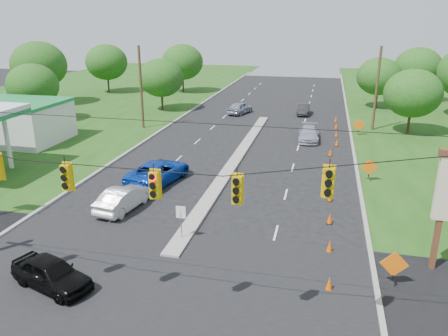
# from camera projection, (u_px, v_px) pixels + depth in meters

# --- Properties ---
(ground) EXTENTS (160.00, 160.00, 0.00)m
(ground) POSITION_uv_depth(u_px,v_px,m) (138.00, 305.00, 18.74)
(ground) COLOR black
(ground) RESTS_ON ground
(cross_street) EXTENTS (160.00, 14.00, 0.02)m
(cross_street) POSITION_uv_depth(u_px,v_px,m) (138.00, 305.00, 18.74)
(cross_street) COLOR black
(cross_street) RESTS_ON ground
(curb_left) EXTENTS (0.25, 110.00, 0.16)m
(curb_left) POSITION_uv_depth(u_px,v_px,m) (164.00, 129.00, 48.55)
(curb_left) COLOR gray
(curb_left) RESTS_ON ground
(curb_right) EXTENTS (0.25, 110.00, 0.16)m
(curb_right) POSITION_uv_depth(u_px,v_px,m) (351.00, 140.00, 44.21)
(curb_right) COLOR gray
(curb_right) RESTS_ON ground
(median) EXTENTS (1.00, 34.00, 0.18)m
(median) POSITION_uv_depth(u_px,v_px,m) (236.00, 160.00, 38.09)
(median) COLOR gray
(median) RESTS_ON ground
(median_sign) EXTENTS (0.55, 0.06, 2.05)m
(median_sign) POSITION_uv_depth(u_px,v_px,m) (181.00, 216.00, 23.80)
(median_sign) COLOR gray
(median_sign) RESTS_ON ground
(signal_span) EXTENTS (25.60, 0.32, 9.00)m
(signal_span) POSITION_uv_depth(u_px,v_px,m) (117.00, 209.00, 16.22)
(signal_span) COLOR #422D1C
(signal_span) RESTS_ON ground
(utility_pole_far_left) EXTENTS (0.28, 0.28, 9.00)m
(utility_pole_far_left) POSITION_uv_depth(u_px,v_px,m) (141.00, 88.00, 47.61)
(utility_pole_far_left) COLOR #422D1C
(utility_pole_far_left) RESTS_ON ground
(utility_pole_far_right) EXTENTS (0.28, 0.28, 9.00)m
(utility_pole_far_right) POSITION_uv_depth(u_px,v_px,m) (377.00, 89.00, 46.84)
(utility_pole_far_right) COLOR #422D1C
(utility_pole_far_right) RESTS_ON ground
(cone_0) EXTENTS (0.32, 0.32, 0.70)m
(cone_0) POSITION_uv_depth(u_px,v_px,m) (329.00, 284.00, 19.68)
(cone_0) COLOR #F55500
(cone_0) RESTS_ON ground
(cone_1) EXTENTS (0.32, 0.32, 0.70)m
(cone_1) POSITION_uv_depth(u_px,v_px,m) (330.00, 246.00, 22.90)
(cone_1) COLOR #F55500
(cone_1) RESTS_ON ground
(cone_2) EXTENTS (0.32, 0.32, 0.70)m
(cone_2) POSITION_uv_depth(u_px,v_px,m) (330.00, 218.00, 26.12)
(cone_2) COLOR #F55500
(cone_2) RESTS_ON ground
(cone_3) EXTENTS (0.32, 0.32, 0.70)m
(cone_3) POSITION_uv_depth(u_px,v_px,m) (330.00, 196.00, 29.35)
(cone_3) COLOR #F55500
(cone_3) RESTS_ON ground
(cone_4) EXTENTS (0.32, 0.32, 0.70)m
(cone_4) POSITION_uv_depth(u_px,v_px,m) (330.00, 179.00, 32.57)
(cone_4) COLOR #F55500
(cone_4) RESTS_ON ground
(cone_5) EXTENTS (0.32, 0.32, 0.70)m
(cone_5) POSITION_uv_depth(u_px,v_px,m) (330.00, 164.00, 35.80)
(cone_5) COLOR #F55500
(cone_5) RESTS_ON ground
(cone_6) EXTENTS (0.32, 0.32, 0.70)m
(cone_6) POSITION_uv_depth(u_px,v_px,m) (330.00, 152.00, 39.02)
(cone_6) COLOR #F55500
(cone_6) RESTS_ON ground
(cone_7) EXTENTS (0.32, 0.32, 0.70)m
(cone_7) POSITION_uv_depth(u_px,v_px,m) (337.00, 142.00, 42.12)
(cone_7) COLOR #F55500
(cone_7) RESTS_ON ground
(cone_8) EXTENTS (0.32, 0.32, 0.70)m
(cone_8) POSITION_uv_depth(u_px,v_px,m) (336.00, 134.00, 45.34)
(cone_8) COLOR #F55500
(cone_8) RESTS_ON ground
(cone_9) EXTENTS (0.32, 0.32, 0.70)m
(cone_9) POSITION_uv_depth(u_px,v_px,m) (336.00, 126.00, 48.56)
(cone_9) COLOR #F55500
(cone_9) RESTS_ON ground
(cone_10) EXTENTS (0.32, 0.32, 0.70)m
(cone_10) POSITION_uv_depth(u_px,v_px,m) (336.00, 119.00, 51.79)
(cone_10) COLOR #F55500
(cone_10) RESTS_ON ground
(work_sign_0) EXTENTS (1.27, 0.58, 1.37)m
(work_sign_0) POSITION_uv_depth(u_px,v_px,m) (394.00, 265.00, 19.75)
(work_sign_0) COLOR black
(work_sign_0) RESTS_ON ground
(work_sign_1) EXTENTS (1.27, 0.58, 1.37)m
(work_sign_1) POSITION_uv_depth(u_px,v_px,m) (369.00, 168.00, 32.65)
(work_sign_1) COLOR black
(work_sign_1) RESTS_ON ground
(work_sign_2) EXTENTS (1.27, 0.58, 1.37)m
(work_sign_2) POSITION_uv_depth(u_px,v_px,m) (359.00, 126.00, 45.55)
(work_sign_2) COLOR black
(work_sign_2) RESTS_ON ground
(tree_2) EXTENTS (5.88, 5.88, 6.86)m
(tree_2) POSITION_uv_depth(u_px,v_px,m) (33.00, 85.00, 50.56)
(tree_2) COLOR black
(tree_2) RESTS_ON ground
(tree_3) EXTENTS (7.56, 7.56, 8.82)m
(tree_3) POSITION_uv_depth(u_px,v_px,m) (39.00, 65.00, 60.66)
(tree_3) COLOR black
(tree_3) RESTS_ON ground
(tree_4) EXTENTS (6.72, 6.72, 7.84)m
(tree_4) POSITION_uv_depth(u_px,v_px,m) (107.00, 62.00, 71.06)
(tree_4) COLOR black
(tree_4) RESTS_ON ground
(tree_5) EXTENTS (5.88, 5.88, 6.86)m
(tree_5) POSITION_uv_depth(u_px,v_px,m) (161.00, 78.00, 57.19)
(tree_5) COLOR black
(tree_5) RESTS_ON ground
(tree_6) EXTENTS (6.72, 6.72, 7.84)m
(tree_6) POSITION_uv_depth(u_px,v_px,m) (182.00, 62.00, 71.24)
(tree_6) COLOR black
(tree_6) RESTS_ON ground
(tree_9) EXTENTS (5.88, 5.88, 6.86)m
(tree_9) POSITION_uv_depth(u_px,v_px,m) (413.00, 93.00, 45.22)
(tree_9) COLOR black
(tree_9) RESTS_ON ground
(tree_11) EXTENTS (6.72, 6.72, 7.84)m
(tree_11) POSITION_uv_depth(u_px,v_px,m) (418.00, 67.00, 63.50)
(tree_11) COLOR black
(tree_11) RESTS_ON ground
(tree_12) EXTENTS (5.88, 5.88, 6.86)m
(tree_12) POSITION_uv_depth(u_px,v_px,m) (379.00, 76.00, 58.54)
(tree_12) COLOR black
(tree_12) RESTS_ON ground
(black_sedan) EXTENTS (4.52, 2.93, 1.43)m
(black_sedan) POSITION_uv_depth(u_px,v_px,m) (51.00, 273.00, 19.81)
(black_sedan) COLOR black
(black_sedan) RESTS_ON ground
(white_sedan) EXTENTS (2.25, 4.73, 1.50)m
(white_sedan) POSITION_uv_depth(u_px,v_px,m) (124.00, 198.00, 28.00)
(white_sedan) COLOR silver
(white_sedan) RESTS_ON ground
(blue_pickup) EXTENTS (3.89, 6.36, 1.65)m
(blue_pickup) POSITION_uv_depth(u_px,v_px,m) (158.00, 171.00, 32.71)
(blue_pickup) COLOR #0935AA
(blue_pickup) RESTS_ON ground
(silver_car_far) EXTENTS (2.13, 4.88, 1.40)m
(silver_car_far) POSITION_uv_depth(u_px,v_px,m) (309.00, 134.00, 43.96)
(silver_car_far) COLOR #9F9EB5
(silver_car_far) RESTS_ON ground
(silver_car_oncoming) EXTENTS (3.02, 4.77, 1.51)m
(silver_car_oncoming) POSITION_uv_depth(u_px,v_px,m) (240.00, 108.00, 56.30)
(silver_car_oncoming) COLOR gray
(silver_car_oncoming) RESTS_ON ground
(dark_car_receding) EXTENTS (1.44, 4.03, 1.32)m
(dark_car_receding) POSITION_uv_depth(u_px,v_px,m) (303.00, 109.00, 55.84)
(dark_car_receding) COLOR black
(dark_car_receding) RESTS_ON ground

